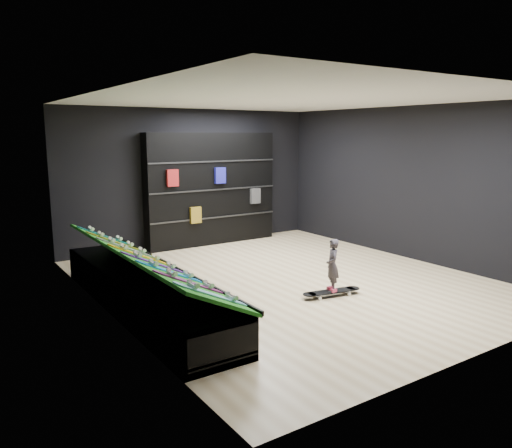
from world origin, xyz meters
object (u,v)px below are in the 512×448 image
back_shelving (211,189)px  child (332,275)px  floor_skateboard (332,293)px  display_rack (143,293)px

back_shelving → child: back_shelving is taller
back_shelving → floor_skateboard: size_ratio=3.17×
floor_skateboard → child: (0.00, 0.00, 0.29)m
back_shelving → floor_skateboard: 4.53m
floor_skateboard → child: size_ratio=2.02×
display_rack → floor_skateboard: bearing=-21.5°
back_shelving → child: (-0.31, -4.36, -0.91)m
display_rack → child: size_ratio=9.27×
floor_skateboard → child: bearing=0.0°
back_shelving → child: bearing=-94.1°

